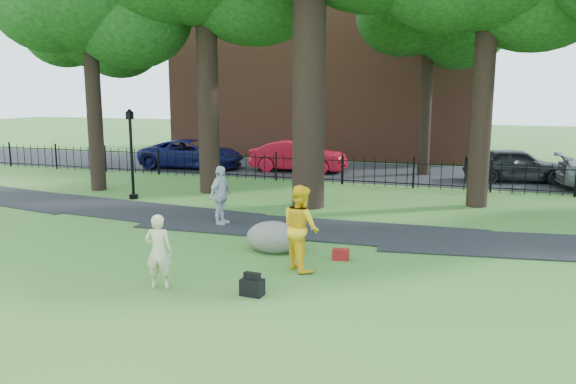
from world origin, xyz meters
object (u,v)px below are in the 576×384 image
at_px(woman, 159,251).
at_px(red_sedan, 299,156).
at_px(man, 301,228).
at_px(lamppost, 132,155).
at_px(boulder, 274,235).

xyz_separation_m(woman, red_sedan, (-2.43, 16.79, 0.01)).
height_order(woman, man, man).
relative_size(lamppost, red_sedan, 0.71).
bearing_deg(lamppost, boulder, -21.33).
xyz_separation_m(man, boulder, (-1.08, 1.16, -0.55)).
bearing_deg(boulder, man, -47.16).
height_order(woman, red_sedan, red_sedan).
relative_size(woman, boulder, 1.10).
bearing_deg(boulder, lamppost, 146.68).
bearing_deg(red_sedan, boulder, -166.13).
xyz_separation_m(man, red_sedan, (-4.78, 14.73, -0.18)).
bearing_deg(man, lamppost, 7.29).
height_order(man, red_sedan, man).
bearing_deg(man, red_sedan, -29.29).
bearing_deg(woman, man, -152.69).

